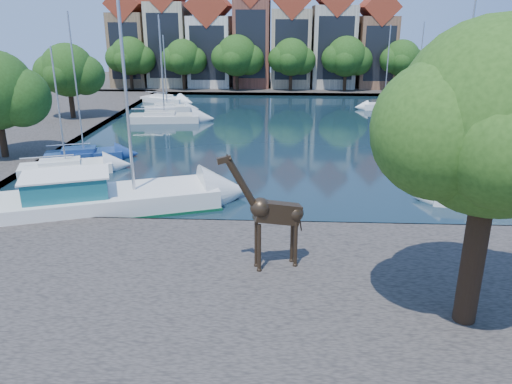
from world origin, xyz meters
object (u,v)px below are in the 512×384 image
plane_tree (498,126)px  sailboat_right_a (482,198)px  sailboat_left_a (66,166)px  motorsailer (101,196)px  giraffe_statue (271,213)px

plane_tree → sailboat_right_a: (5.35, 13.01, -7.08)m
plane_tree → sailboat_right_a: plane_tree is taller
sailboat_left_a → sailboat_right_a: size_ratio=1.00×
plane_tree → sailboat_right_a: 15.74m
motorsailer → plane_tree: bearing=-32.0°
motorsailer → sailboat_right_a: motorsailer is taller
sailboat_left_a → sailboat_right_a: bearing=-10.8°
plane_tree → sailboat_right_a: bearing=67.6°
sailboat_right_a → giraffe_statue: bearing=-143.6°
giraffe_statue → plane_tree: bearing=-27.1°
giraffe_statue → sailboat_left_a: 21.35m
giraffe_statue → sailboat_right_a: size_ratio=0.58×
plane_tree → giraffe_statue: 9.36m
sailboat_left_a → sailboat_right_a: 28.47m
plane_tree → giraffe_statue: bearing=152.9°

